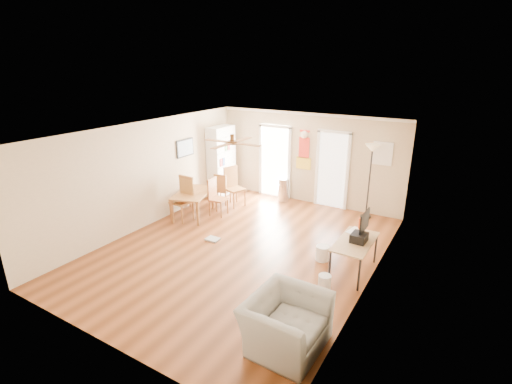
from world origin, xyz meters
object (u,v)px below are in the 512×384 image
Objects in this scene: computer_desk at (354,256)px; torchiere_lamp at (369,182)px; printer at (359,238)px; dining_chair_near at (181,199)px; dining_chair_right_b at (218,197)px; wastebasket_a at (323,253)px; armchair at (286,323)px; dining_chair_right_a at (235,187)px; dining_chair_far at (223,189)px; bookshelf at (221,161)px; dining_table at (194,204)px; trash_can at (283,190)px; wastebasket_b at (325,282)px.

torchiere_lamp is at bearing 100.45° from computer_desk.
dining_chair_near is at bearing 178.70° from printer.
dining_chair_right_b reaches higher than wastebasket_a.
dining_chair_near reaches higher than armchair.
dining_chair_far is (-0.40, -0.04, -0.10)m from dining_chair_right_a.
printer is at bearing -78.32° from torchiere_lamp.
wastebasket_a is (3.30, -1.69, -0.40)m from dining_chair_right_a.
bookshelf is 6.61× the size of wastebasket_a.
dining_chair_near is at bearing 59.73° from armchair.
dining_chair_near is 1.24× the size of dining_chair_far.
torchiere_lamp reaches higher than armchair.
armchair is (0.45, -2.61, 0.22)m from wastebasket_a.
printer is (4.05, -1.02, 0.26)m from dining_chair_right_b.
dining_table is at bearing 173.92° from printer.
printer reaches higher than wastebasket_a.
printer is at bearing 0.33° from dining_chair_near.
dining_chair_far is at bearing 46.02° from armchair.
dining_chair_right_b is at bearing -160.22° from dining_chair_right_a.
dining_chair_far is 2.80× the size of printer.
dining_table is 0.69m from dining_chair_right_b.
dining_chair_right_b is (0.55, 0.38, 0.17)m from dining_table.
dining_chair_right_a is at bearing -133.87° from trash_can.
dining_table reaches higher than wastebasket_a.
armchair is at bearing -80.31° from wastebasket_a.
dining_table is 4.07× the size of printer.
computer_desk is at bearing -8.08° from dining_table.
dining_chair_right_b is at bearing 48.77° from armchair.
torchiere_lamp reaches higher than dining_chair_far.
dining_table is 4.14× the size of wastebasket_a.
trash_can is (1.01, 1.85, -0.15)m from dining_chair_right_b.
torchiere_lamp is 2.89m from wastebasket_a.
bookshelf reaches higher than wastebasket_b.
bookshelf is at bearing 155.57° from printer.
dining_chair_near is at bearing 178.05° from dining_chair_right_a.
dining_table is 0.46m from dining_chair_near.
armchair reaches higher than computer_desk.
dining_chair_near is at bearing -147.09° from torchiere_lamp.
bookshelf reaches higher than dining_chair_near.
torchiere_lamp is (3.45, 1.88, 0.48)m from dining_chair_right_b.
trash_can is at bearing 129.95° from wastebasket_a.
wastebasket_b is (4.34, -1.09, -0.43)m from dining_chair_near.
printer is at bearing -5.06° from armchair.
dining_chair_right_a is at bearing 71.73° from dining_chair_near.
wastebasket_b is (-0.27, -0.83, -0.20)m from computer_desk.
bookshelf is at bearing 151.15° from wastebasket_a.
wastebasket_b is at bearing 137.64° from dining_chair_far.
dining_table reaches higher than wastebasket_b.
dining_chair_right_a is 0.57× the size of torchiere_lamp.
bookshelf is at bearing -167.83° from trash_can.
computer_desk is at bearing 0.23° from dining_chair_near.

